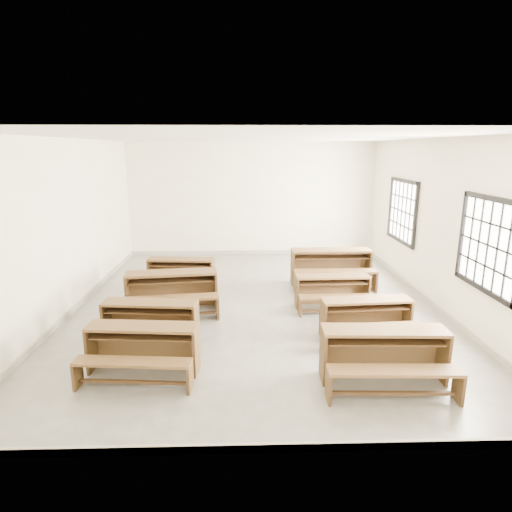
{
  "coord_description": "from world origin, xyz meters",
  "views": [
    {
      "loc": [
        -0.23,
        -7.97,
        3.01
      ],
      "look_at": [
        0.0,
        0.0,
        1.0
      ],
      "focal_mm": 30.0,
      "sensor_mm": 36.0,
      "label": 1
    }
  ],
  "objects_px": {
    "desk_set_5": "(367,316)",
    "desk_set_3": "(181,271)",
    "desk_set_0": "(142,346)",
    "desk_set_7": "(331,264)",
    "desk_set_1": "(150,319)",
    "desk_set_6": "(333,289)",
    "desk_set_4": "(385,352)",
    "desk_set_2": "(172,289)"
  },
  "relations": [
    {
      "from": "desk_set_5",
      "to": "desk_set_3",
      "type": "bearing_deg",
      "value": 137.22
    },
    {
      "from": "desk_set_0",
      "to": "desk_set_7",
      "type": "bearing_deg",
      "value": 53.86
    },
    {
      "from": "desk_set_0",
      "to": "desk_set_5",
      "type": "bearing_deg",
      "value": 21.7
    },
    {
      "from": "desk_set_0",
      "to": "desk_set_7",
      "type": "xyz_separation_m",
      "value": [
        3.37,
        3.87,
        0.07
      ]
    },
    {
      "from": "desk_set_1",
      "to": "desk_set_5",
      "type": "bearing_deg",
      "value": 6.57
    },
    {
      "from": "desk_set_0",
      "to": "desk_set_1",
      "type": "height_order",
      "value": "desk_set_0"
    },
    {
      "from": "desk_set_0",
      "to": "desk_set_6",
      "type": "height_order",
      "value": "desk_set_0"
    },
    {
      "from": "desk_set_4",
      "to": "desk_set_7",
      "type": "bearing_deg",
      "value": 90.23
    },
    {
      "from": "desk_set_1",
      "to": "desk_set_4",
      "type": "distance_m",
      "value": 3.56
    },
    {
      "from": "desk_set_7",
      "to": "desk_set_3",
      "type": "bearing_deg",
      "value": -177.44
    },
    {
      "from": "desk_set_1",
      "to": "desk_set_4",
      "type": "relative_size",
      "value": 0.94
    },
    {
      "from": "desk_set_1",
      "to": "desk_set_3",
      "type": "bearing_deg",
      "value": 93.39
    },
    {
      "from": "desk_set_5",
      "to": "desk_set_7",
      "type": "xyz_separation_m",
      "value": [
        -0.01,
        2.85,
        0.09
      ]
    },
    {
      "from": "desk_set_0",
      "to": "desk_set_3",
      "type": "xyz_separation_m",
      "value": [
        -0.0,
        3.73,
        -0.01
      ]
    },
    {
      "from": "desk_set_6",
      "to": "desk_set_7",
      "type": "relative_size",
      "value": 0.8
    },
    {
      "from": "desk_set_2",
      "to": "desk_set_7",
      "type": "relative_size",
      "value": 1.0
    },
    {
      "from": "desk_set_3",
      "to": "desk_set_5",
      "type": "bearing_deg",
      "value": -33.32
    },
    {
      "from": "desk_set_3",
      "to": "desk_set_4",
      "type": "bearing_deg",
      "value": -46.17
    },
    {
      "from": "desk_set_3",
      "to": "desk_set_5",
      "type": "height_order",
      "value": "same"
    },
    {
      "from": "desk_set_2",
      "to": "desk_set_0",
      "type": "bearing_deg",
      "value": -97.81
    },
    {
      "from": "desk_set_5",
      "to": "desk_set_1",
      "type": "bearing_deg",
      "value": 177.08
    },
    {
      "from": "desk_set_3",
      "to": "desk_set_4",
      "type": "relative_size",
      "value": 0.92
    },
    {
      "from": "desk_set_4",
      "to": "desk_set_3",
      "type": "bearing_deg",
      "value": 130.61
    },
    {
      "from": "desk_set_5",
      "to": "desk_set_6",
      "type": "distance_m",
      "value": 1.42
    },
    {
      "from": "desk_set_3",
      "to": "desk_set_0",
      "type": "bearing_deg",
      "value": -84.61
    },
    {
      "from": "desk_set_7",
      "to": "desk_set_6",
      "type": "bearing_deg",
      "value": -99.93
    },
    {
      "from": "desk_set_2",
      "to": "desk_set_3",
      "type": "relative_size",
      "value": 1.18
    },
    {
      "from": "desk_set_0",
      "to": "desk_set_7",
      "type": "distance_m",
      "value": 5.13
    },
    {
      "from": "desk_set_4",
      "to": "desk_set_5",
      "type": "height_order",
      "value": "desk_set_4"
    },
    {
      "from": "desk_set_2",
      "to": "desk_set_7",
      "type": "xyz_separation_m",
      "value": [
        3.33,
        1.57,
        0.02
      ]
    },
    {
      "from": "desk_set_0",
      "to": "desk_set_3",
      "type": "relative_size",
      "value": 1.03
    },
    {
      "from": "desk_set_5",
      "to": "desk_set_2",
      "type": "bearing_deg",
      "value": 154.91
    },
    {
      "from": "desk_set_2",
      "to": "desk_set_7",
      "type": "bearing_deg",
      "value": 18.28
    },
    {
      "from": "desk_set_0",
      "to": "desk_set_5",
      "type": "xyz_separation_m",
      "value": [
        3.38,
        1.02,
        -0.01
      ]
    },
    {
      "from": "desk_set_3",
      "to": "desk_set_7",
      "type": "height_order",
      "value": "desk_set_7"
    },
    {
      "from": "desk_set_2",
      "to": "desk_set_4",
      "type": "distance_m",
      "value": 4.14
    },
    {
      "from": "desk_set_7",
      "to": "desk_set_4",
      "type": "bearing_deg",
      "value": -91.81
    },
    {
      "from": "desk_set_2",
      "to": "desk_set_3",
      "type": "distance_m",
      "value": 1.43
    },
    {
      "from": "desk_set_3",
      "to": "desk_set_4",
      "type": "height_order",
      "value": "desk_set_4"
    },
    {
      "from": "desk_set_6",
      "to": "desk_set_2",
      "type": "bearing_deg",
      "value": -179.29
    },
    {
      "from": "desk_set_3",
      "to": "desk_set_5",
      "type": "distance_m",
      "value": 4.33
    },
    {
      "from": "desk_set_2",
      "to": "desk_set_6",
      "type": "distance_m",
      "value": 3.08
    }
  ]
}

